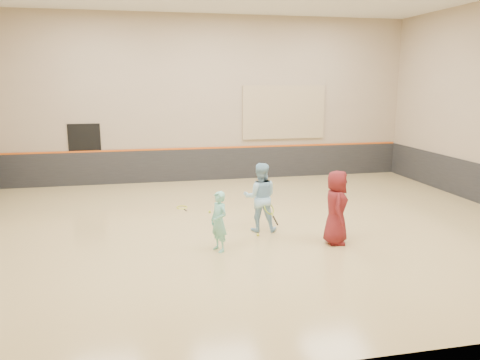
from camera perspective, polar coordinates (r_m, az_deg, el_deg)
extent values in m
cube|color=tan|center=(12.06, 0.78, -6.19)|extent=(15.00, 12.00, 0.20)
cube|color=tan|center=(17.38, -3.63, 9.77)|extent=(15.00, 0.02, 6.00)
cube|color=tan|center=(5.79, 14.16, 5.08)|extent=(15.00, 0.02, 6.00)
cube|color=#232326|center=(17.60, -3.51, 1.94)|extent=(14.90, 0.04, 1.20)
cube|color=#D85914|center=(17.49, -3.53, 3.93)|extent=(14.90, 0.03, 0.06)
cube|color=tan|center=(17.98, 5.38, 8.22)|extent=(3.20, 0.08, 2.00)
cube|color=black|center=(17.46, -18.32, 2.93)|extent=(1.10, 0.05, 2.20)
imported|color=#7CD7C3|center=(10.21, -2.58, -5.07)|extent=(0.50, 0.58, 1.34)
imported|color=#9BD1F0|center=(11.53, 2.48, -2.11)|extent=(0.95, 0.81, 1.71)
imported|color=maroon|center=(10.86, 11.65, -3.28)|extent=(0.76, 0.95, 1.70)
sphere|color=yellow|center=(11.33, 2.20, -6.69)|extent=(0.07, 0.07, 0.07)
sphere|color=gold|center=(10.77, 12.40, -2.33)|extent=(0.07, 0.07, 0.07)
sphere|color=#CDEF37|center=(13.30, -3.71, -3.87)|extent=(0.07, 0.07, 0.07)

